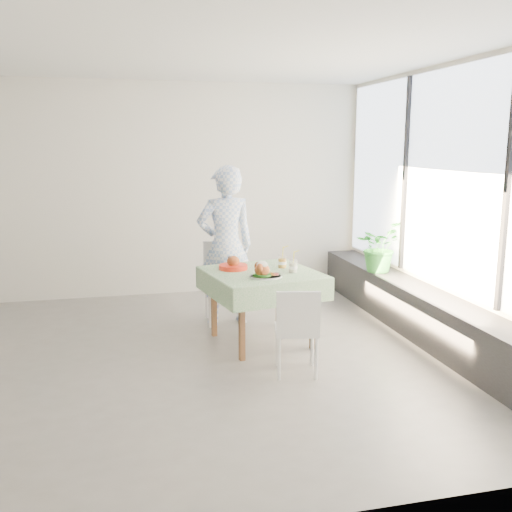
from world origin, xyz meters
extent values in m
plane|color=slate|center=(0.00, 0.00, 0.00)|extent=(6.00, 6.00, 0.00)
plane|color=white|center=(0.00, 0.00, 2.80)|extent=(6.00, 6.00, 0.00)
cube|color=silver|center=(0.00, 2.50, 1.40)|extent=(6.00, 0.02, 2.80)
cube|color=silver|center=(0.00, -2.50, 1.40)|extent=(6.00, 0.02, 2.80)
cube|color=silver|center=(3.00, 0.00, 1.40)|extent=(0.02, 5.00, 2.80)
cube|color=#D1E0F9|center=(2.97, 0.00, 1.65)|extent=(0.01, 4.80, 2.18)
cube|color=black|center=(2.80, 0.00, 0.25)|extent=(0.40, 4.80, 0.50)
cube|color=brown|center=(1.11, 0.29, 0.71)|extent=(1.05, 1.05, 0.04)
cube|color=beige|center=(1.11, 0.29, 0.74)|extent=(1.22, 1.22, 0.01)
cube|color=white|center=(0.86, 1.06, 0.46)|extent=(0.45, 0.45, 0.04)
cube|color=white|center=(0.87, 1.25, 0.69)|extent=(0.43, 0.06, 0.43)
cube|color=white|center=(1.21, -0.55, 0.40)|extent=(0.44, 0.44, 0.04)
cube|color=white|center=(1.18, -0.71, 0.60)|extent=(0.37, 0.12, 0.37)
imported|color=#87A5D8|center=(0.87, 1.01, 0.89)|extent=(0.69, 0.50, 1.78)
cylinder|color=white|center=(1.08, 0.03, 0.75)|extent=(0.32, 0.32, 0.02)
cylinder|color=#1A5214|center=(1.05, 0.03, 0.77)|extent=(0.17, 0.17, 0.02)
ellipsoid|color=brown|center=(1.05, 0.03, 0.82)|extent=(0.15, 0.14, 0.12)
ellipsoid|color=white|center=(1.05, 0.03, 0.87)|extent=(0.11, 0.10, 0.07)
cylinder|color=#A2140F|center=(1.18, 0.02, 0.77)|extent=(0.05, 0.05, 0.03)
cylinder|color=white|center=(1.35, 0.42, 0.81)|extent=(0.09, 0.09, 0.13)
cylinder|color=orange|center=(1.35, 0.42, 0.79)|extent=(0.08, 0.08, 0.09)
cylinder|color=white|center=(1.35, 0.42, 0.87)|extent=(0.09, 0.09, 0.01)
cylinder|color=yellow|center=(1.36, 0.42, 0.92)|extent=(0.01, 0.03, 0.18)
cylinder|color=white|center=(1.40, 0.18, 0.80)|extent=(0.09, 0.09, 0.12)
cylinder|color=white|center=(1.40, 0.18, 0.79)|extent=(0.08, 0.08, 0.09)
cylinder|color=white|center=(1.40, 0.18, 0.87)|extent=(0.09, 0.09, 0.01)
cylinder|color=yellow|center=(1.41, 0.18, 0.91)|extent=(0.01, 0.03, 0.17)
cylinder|color=red|center=(0.85, 0.47, 0.76)|extent=(0.29, 0.29, 0.05)
cylinder|color=white|center=(0.85, 0.47, 0.78)|extent=(0.25, 0.25, 0.02)
ellipsoid|color=brown|center=(0.85, 0.47, 0.83)|extent=(0.13, 0.12, 0.11)
imported|color=#27772E|center=(2.72, 1.03, 0.80)|extent=(0.72, 0.71, 0.61)
camera|label=1|loc=(-0.23, -5.11, 2.00)|focal=40.00mm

